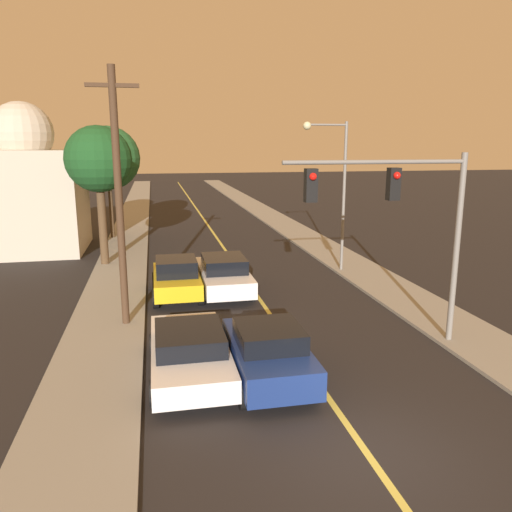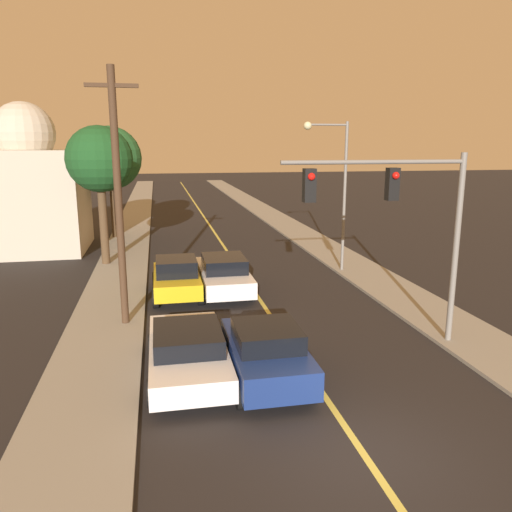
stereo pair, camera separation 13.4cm
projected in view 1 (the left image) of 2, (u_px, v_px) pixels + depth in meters
name	position (u px, v px, depth m)	size (l,w,h in m)	color
ground_plane	(367.00, 454.00, 9.82)	(200.00, 200.00, 0.00)	black
road_surface	(200.00, 213.00, 44.24)	(8.78, 80.00, 0.01)	black
sidewalk_left	(134.00, 214.00, 43.12)	(2.50, 80.00, 0.12)	gray
sidewalk_right	(262.00, 211.00, 45.33)	(2.50, 80.00, 0.12)	gray
car_near_lane_front	(268.00, 352.00, 12.65)	(1.93, 3.92, 1.54)	navy
car_near_lane_second	(224.00, 274.00, 20.47)	(2.02, 4.82, 1.52)	white
car_outer_lane_front	(189.00, 350.00, 13.01)	(2.08, 4.72, 1.35)	white
car_outer_lane_second	(177.00, 277.00, 19.73)	(1.90, 4.01, 1.60)	gold
traffic_signal_mast	(402.00, 209.00, 14.07)	(5.43, 0.42, 5.62)	slate
streetlamp_right	(334.00, 176.00, 22.80)	(2.10, 0.36, 6.85)	slate
utility_pole_left	(119.00, 196.00, 15.77)	(1.60, 0.24, 8.19)	#422D1E
tree_left_near	(98.00, 160.00, 23.91)	(3.18, 3.18, 6.75)	#4C3823
tree_left_far	(108.00, 158.00, 31.07)	(3.94, 3.94, 6.98)	#4C3823
domed_building_left	(28.00, 191.00, 27.92)	(5.88, 5.88, 8.26)	#BCB29E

